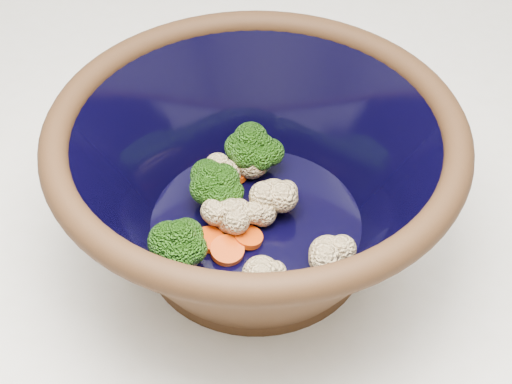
{
  "coord_description": "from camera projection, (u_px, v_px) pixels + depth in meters",
  "views": [
    {
      "loc": [
        0.1,
        -0.55,
        1.42
      ],
      "look_at": [
        0.01,
        -0.11,
        0.97
      ],
      "focal_mm": 50.0,
      "sensor_mm": 36.0,
      "label": 1
    }
  ],
  "objects": [
    {
      "name": "counter",
      "position": [
        266.0,
        382.0,
        1.08
      ],
      "size": [
        1.2,
        1.2,
        0.9
      ],
      "primitive_type": "cube",
      "color": "white",
      "rests_on": "ground"
    },
    {
      "name": "mixing_bowl",
      "position": [
        256.0,
        180.0,
        0.62
      ],
      "size": [
        0.4,
        0.4,
        0.15
      ],
      "rotation": [
        0.0,
        0.0,
        -0.24
      ],
      "color": "black",
      "rests_on": "counter"
    },
    {
      "name": "vegetable_pile",
      "position": [
        237.0,
        196.0,
        0.64
      ],
      "size": [
        0.16,
        0.18,
        0.06
      ],
      "color": "#608442",
      "rests_on": "mixing_bowl"
    }
  ]
}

